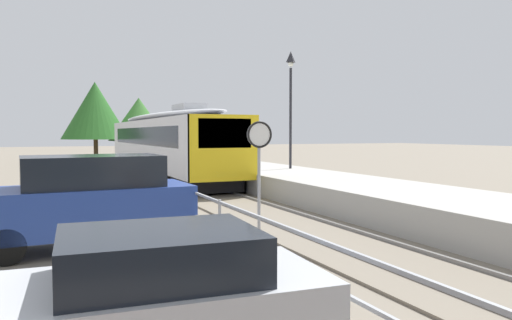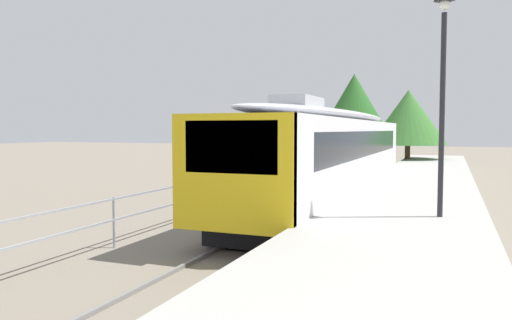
% 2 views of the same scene
% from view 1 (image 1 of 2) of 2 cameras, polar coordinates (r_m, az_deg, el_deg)
% --- Properties ---
extents(ground_plane, '(160.00, 160.00, 0.00)m').
position_cam_1_polar(ground_plane, '(19.39, -13.37, -4.45)').
color(ground_plane, slate).
extents(track_rails, '(3.20, 60.00, 0.14)m').
position_cam_1_polar(track_rails, '(20.14, -4.93, -3.99)').
color(track_rails, slate).
rests_on(track_rails, ground).
extents(commuter_train, '(2.82, 19.52, 3.74)m').
position_cam_1_polar(commuter_train, '(27.95, -10.47, 2.30)').
color(commuter_train, silver).
rests_on(commuter_train, track_rails).
extents(station_platform, '(3.90, 60.00, 0.90)m').
position_cam_1_polar(station_platform, '(21.36, 3.35, -2.46)').
color(station_platform, '#A8A59E').
rests_on(station_platform, ground).
extents(platform_lamp_mid_platform, '(0.34, 0.34, 5.35)m').
position_cam_1_polar(platform_lamp_mid_platform, '(22.76, 4.04, 8.41)').
color(platform_lamp_mid_platform, '#232328').
rests_on(platform_lamp_mid_platform, station_platform).
extents(speed_limit_sign, '(0.61, 0.10, 2.81)m').
position_cam_1_polar(speed_limit_sign, '(11.13, 0.40, 1.03)').
color(speed_limit_sign, '#9EA0A5').
rests_on(speed_limit_sign, ground).
extents(carpark_fence, '(0.06, 36.06, 1.25)m').
position_cam_1_polar(carpark_fence, '(9.59, -4.22, -6.63)').
color(carpark_fence, '#9EA0A5').
rests_on(carpark_fence, ground).
extents(parked_hatchback_silver, '(4.10, 1.99, 1.53)m').
position_cam_1_polar(parked_hatchback_silver, '(5.40, -13.18, -15.80)').
color(parked_hatchback_silver, '#B7BABF').
rests_on(parked_hatchback_silver, ground).
extents(parked_suv_blue, '(4.68, 2.09, 2.04)m').
position_cam_1_polar(parked_suv_blue, '(11.46, -19.09, -4.42)').
color(parked_suv_blue, navy).
rests_on(parked_suv_blue, ground).
extents(tree_behind_carpark, '(5.21, 5.21, 5.59)m').
position_cam_1_polar(tree_behind_carpark, '(44.08, -13.42, 4.61)').
color(tree_behind_carpark, brown).
rests_on(tree_behind_carpark, ground).
extents(tree_behind_station_far, '(5.54, 5.54, 6.80)m').
position_cam_1_polar(tree_behind_station_far, '(43.35, -18.14, 5.47)').
color(tree_behind_station_far, brown).
rests_on(tree_behind_station_far, ground).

